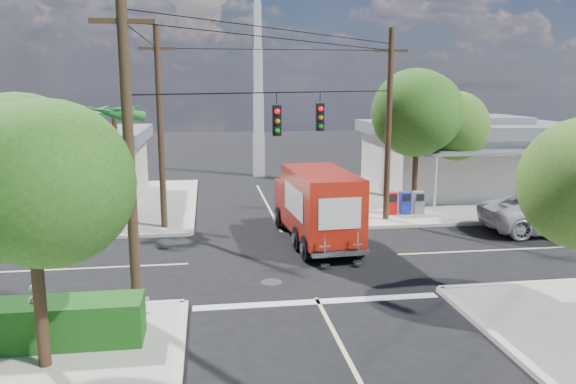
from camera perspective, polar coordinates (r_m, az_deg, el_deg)
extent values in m
plane|color=black|center=(21.30, 0.78, -6.82)|extent=(120.00, 120.00, 0.00)
cube|color=gray|center=(34.73, 16.02, -0.22)|extent=(14.00, 14.00, 0.14)
cube|color=#BCB7A7|center=(32.50, 4.70, -0.57)|extent=(0.25, 14.00, 0.14)
cube|color=#BCB7A7|center=(28.65, 21.74, -2.86)|extent=(14.00, 0.25, 0.14)
cube|color=gray|center=(32.63, -21.93, -1.28)|extent=(14.00, 14.00, 0.14)
cube|color=#BCB7A7|center=(31.70, -9.55, -0.98)|extent=(0.25, 14.00, 0.14)
cube|color=#BCB7A7|center=(26.06, -25.47, -4.44)|extent=(14.00, 0.25, 0.14)
cube|color=beige|center=(30.89, -2.14, -1.26)|extent=(0.12, 12.00, 0.01)
cube|color=beige|center=(24.85, 24.30, -5.21)|extent=(12.00, 0.12, 0.01)
cube|color=beige|center=(22.12, -25.97, -7.26)|extent=(12.00, 0.12, 0.01)
cube|color=silver|center=(17.31, 3.07, -11.06)|extent=(7.50, 0.40, 0.01)
cube|color=silver|center=(35.98, 17.70, 2.91)|extent=(11.00, 8.00, 3.40)
cube|color=gray|center=(35.78, 17.89, 6.16)|extent=(11.80, 8.80, 0.70)
cube|color=gray|center=(35.75, 17.94, 6.96)|extent=(6.05, 4.40, 0.50)
cube|color=gray|center=(31.55, 21.69, 3.82)|extent=(9.90, 1.80, 0.15)
cylinder|color=silver|center=(29.08, 14.74, 0.81)|extent=(0.12, 0.12, 2.90)
cube|color=beige|center=(34.04, -23.18, 1.96)|extent=(10.00, 8.00, 3.20)
cube|color=gray|center=(33.82, -23.42, 5.22)|extent=(10.80, 8.80, 0.70)
cube|color=gray|center=(33.79, -23.48, 6.07)|extent=(5.50, 4.40, 0.50)
cube|color=gray|center=(29.23, -25.74, 2.63)|extent=(9.00, 1.80, 0.15)
cylinder|color=silver|center=(27.71, -18.10, -0.06)|extent=(0.12, 0.12, 2.70)
cube|color=silver|center=(40.52, -2.98, 3.75)|extent=(0.80, 0.80, 3.00)
cube|color=silver|center=(40.26, -3.02, 7.99)|extent=(0.70, 0.70, 3.00)
cube|color=silver|center=(40.23, -3.06, 12.26)|extent=(0.60, 0.60, 3.00)
cube|color=silver|center=(40.42, -3.11, 16.51)|extent=(0.50, 0.50, 3.00)
cylinder|color=#422D1C|center=(13.83, -23.99, -8.90)|extent=(0.28, 0.28, 3.71)
sphere|color=#235118|center=(13.27, -24.75, 0.60)|extent=(3.71, 3.71, 3.71)
sphere|color=#235118|center=(13.55, -26.21, 1.66)|extent=(3.02, 3.02, 3.02)
sphere|color=#235118|center=(12.91, -23.59, -0.10)|extent=(3.25, 3.25, 3.25)
cylinder|color=#422D1C|center=(29.11, 12.78, 2.10)|extent=(0.28, 0.28, 4.10)
sphere|color=#235118|center=(28.84, 12.99, 7.13)|extent=(4.10, 4.10, 4.10)
sphere|color=#235118|center=(28.88, 12.12, 7.68)|extent=(3.33, 3.33, 3.33)
sphere|color=#235118|center=(28.70, 13.85, 6.82)|extent=(3.58, 3.58, 3.58)
cylinder|color=#422D1C|center=(32.14, 15.69, 2.30)|extent=(0.28, 0.28, 3.58)
sphere|color=#34661B|center=(31.91, 15.90, 6.28)|extent=(3.58, 3.58, 3.58)
sphere|color=#34661B|center=(31.91, 15.11, 6.73)|extent=(2.91, 2.91, 2.91)
sphere|color=#34661B|center=(31.79, 16.69, 6.02)|extent=(3.14, 3.14, 3.14)
cylinder|color=#422D1C|center=(28.13, -16.99, 2.54)|extent=(0.24, 0.24, 5.00)
cone|color=#21712A|center=(27.78, -15.44, 7.91)|extent=(0.50, 2.06, 0.98)
cone|color=#21712A|center=(28.52, -15.95, 7.95)|extent=(1.92, 1.68, 0.98)
cone|color=#21712A|center=(28.80, -17.42, 7.90)|extent=(2.12, 0.95, 0.98)
cone|color=#21712A|center=(28.42, -18.80, 7.78)|extent=(1.34, 2.07, 0.98)
cone|color=#21712A|center=(27.66, -19.08, 7.70)|extent=(1.34, 2.07, 0.98)
cone|color=#21712A|center=(27.07, -17.99, 7.71)|extent=(2.12, 0.95, 0.98)
cone|color=#21712A|center=(27.13, -16.33, 7.81)|extent=(1.92, 1.68, 0.98)
cylinder|color=#422D1C|center=(29.99, -20.33, 2.43)|extent=(0.24, 0.24, 4.60)
cone|color=#21712A|center=(29.58, -18.92, 7.09)|extent=(0.50, 2.06, 0.98)
cone|color=#21712A|center=(30.34, -19.31, 7.15)|extent=(1.92, 1.68, 0.98)
cone|color=#21712A|center=(30.66, -20.66, 7.09)|extent=(2.12, 0.95, 0.98)
cone|color=#21712A|center=(30.32, -21.99, 6.97)|extent=(1.34, 2.07, 0.98)
cone|color=#21712A|center=(29.56, -22.34, 6.87)|extent=(1.34, 2.07, 0.98)
cone|color=#21712A|center=(28.95, -21.39, 6.87)|extent=(2.12, 0.95, 0.98)
cone|color=#21712A|center=(28.96, -19.83, 6.97)|extent=(1.92, 1.68, 0.98)
cylinder|color=#473321|center=(15.10, -15.80, 3.00)|extent=(0.28, 0.28, 9.00)
cube|color=#473321|center=(15.06, -16.51, 16.31)|extent=(1.60, 0.12, 0.12)
cylinder|color=#473321|center=(26.68, 10.18, 6.43)|extent=(0.28, 0.28, 9.00)
cube|color=#473321|center=(26.66, 10.43, 13.95)|extent=(1.60, 0.12, 0.12)
cylinder|color=#473321|center=(25.40, -12.83, 6.13)|extent=(0.28, 0.28, 9.00)
cube|color=#473321|center=(25.37, -13.17, 14.02)|extent=(1.60, 0.12, 0.12)
cylinder|color=black|center=(20.30, 0.83, 10.10)|extent=(10.43, 10.43, 0.04)
cube|color=black|center=(19.43, -1.15, 7.27)|extent=(0.30, 0.24, 1.05)
sphere|color=red|center=(19.28, -1.10, 8.22)|extent=(0.20, 0.20, 0.20)
cube|color=black|center=(21.61, 3.26, 7.60)|extent=(0.30, 0.24, 1.05)
sphere|color=red|center=(21.46, 3.34, 8.46)|extent=(0.20, 0.20, 0.20)
cube|color=silver|center=(16.28, -24.54, -11.67)|extent=(5.94, 0.05, 0.08)
cube|color=silver|center=(16.14, -24.66, -10.35)|extent=(5.94, 0.05, 0.08)
cube|color=silver|center=(15.67, -14.52, -11.30)|extent=(0.09, 0.06, 1.00)
cube|color=#174E13|center=(15.56, -26.15, -12.05)|extent=(6.20, 1.20, 1.10)
cube|color=red|center=(28.34, 10.44, -1.12)|extent=(0.50, 0.50, 1.10)
cube|color=#1528A7|center=(28.57, 11.77, -1.07)|extent=(0.50, 0.50, 1.10)
cube|color=slate|center=(28.81, 13.08, -1.02)|extent=(0.50, 0.50, 1.10)
cube|color=black|center=(23.58, 2.78, -3.87)|extent=(2.49, 6.99, 0.22)
cube|color=red|center=(25.96, 1.27, -0.90)|extent=(2.21, 1.64, 1.94)
cube|color=black|center=(26.48, 0.96, 0.11)|extent=(1.86, 0.35, 0.84)
cube|color=silver|center=(26.84, 0.87, -1.86)|extent=(2.03, 0.24, 0.31)
cube|color=red|center=(22.54, 3.33, -1.11)|extent=(2.55, 5.24, 2.55)
cube|color=white|center=(22.83, 6.04, -0.66)|extent=(0.24, 3.16, 1.14)
cube|color=white|center=(22.24, 0.56, -0.91)|extent=(0.24, 3.16, 1.14)
cube|color=white|center=(20.10, 5.30, -2.21)|extent=(1.58, 0.13, 1.14)
cube|color=silver|center=(20.37, 5.32, -6.27)|extent=(2.12, 0.36, 0.16)
cube|color=silver|center=(19.99, 3.75, -5.52)|extent=(0.40, 0.08, 0.88)
cube|color=silver|center=(20.36, 7.10, -5.28)|extent=(0.40, 0.08, 0.88)
cylinder|color=black|center=(25.77, -0.86, -2.59)|extent=(0.35, 0.99, 0.97)
cylinder|color=black|center=(26.23, 3.48, -2.37)|extent=(0.35, 0.99, 0.97)
cylinder|color=black|center=(20.96, 1.91, -5.74)|extent=(0.35, 0.99, 0.97)
cylinder|color=black|center=(21.52, 7.16, -5.37)|extent=(0.35, 0.99, 0.97)
imported|color=silver|center=(27.59, 25.24, -1.95)|extent=(6.21, 2.98, 1.71)
imported|color=beige|center=(15.40, -24.05, -11.26)|extent=(0.66, 0.65, 1.53)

